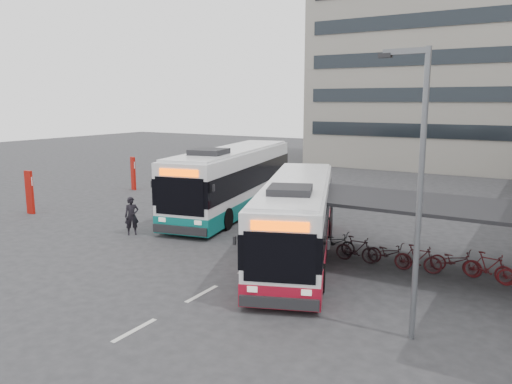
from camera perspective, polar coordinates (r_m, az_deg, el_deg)
The scene contains 10 objects.
ground at distance 20.04m, azimuth -6.77°, elevation -7.37°, with size 120.00×120.00×0.00m, color #28282B.
bike_shelter at distance 18.98m, azimuth 20.01°, elevation -4.87°, with size 10.00×4.00×2.54m.
office_block at distance 51.79m, azimuth 25.35°, elevation 16.52°, with size 30.00×15.00×25.00m, color gray.
road_markings at distance 16.36m, azimuth -6.21°, elevation -11.49°, with size 0.15×7.60×0.01m.
bus_main at distance 19.58m, azimuth 4.68°, elevation -3.11°, with size 6.27×11.26×3.29m.
bus_teal at distance 27.82m, azimuth -2.64°, elevation 1.38°, with size 5.24×12.99×3.76m.
pedestrian at distance 23.61m, azimuth -14.02°, elevation -2.67°, with size 0.64×0.42×1.77m, color black.
lamp_post at distance 12.91m, azimuth 17.92°, elevation 1.44°, with size 1.29×0.26×7.35m.
sign_totem_mid at distance 29.78m, azimuth -24.47°, elevation 0.05°, with size 0.52×0.19×2.37m.
sign_totem_north at distance 35.52m, azimuth -13.86°, elevation 2.14°, with size 0.49×0.29×2.30m.
Camera 1 is at (11.73, -15.08, 6.08)m, focal length 35.00 mm.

